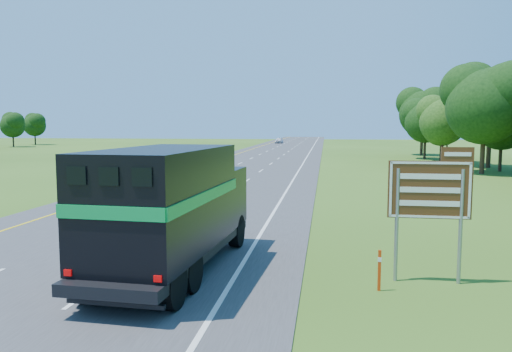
% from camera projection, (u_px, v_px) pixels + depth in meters
% --- Properties ---
extents(road, '(15.00, 260.00, 0.04)m').
position_uv_depth(road, '(259.00, 162.00, 61.19)').
color(road, '#38383A').
rests_on(road, ground).
extents(lane_markings, '(11.15, 260.00, 0.01)m').
position_uv_depth(lane_markings, '(259.00, 162.00, 61.19)').
color(lane_markings, yellow).
rests_on(lane_markings, road).
extents(horse_truck, '(3.24, 8.79, 3.82)m').
position_uv_depth(horse_truck, '(172.00, 206.00, 15.12)').
color(horse_truck, black).
rests_on(horse_truck, road).
extents(white_suv, '(3.15, 6.37, 1.74)m').
position_uv_depth(white_suv, '(202.00, 162.00, 48.99)').
color(white_suv, white).
rests_on(white_suv, road).
extents(far_car, '(1.90, 4.22, 1.41)m').
position_uv_depth(far_car, '(279.00, 140.00, 122.56)').
color(far_car, silver).
rests_on(far_car, road).
extents(exit_sign, '(2.31, 0.14, 3.92)m').
position_uv_depth(exit_sign, '(431.00, 195.00, 14.18)').
color(exit_sign, gray).
rests_on(exit_sign, ground).
extents(delineator, '(0.09, 0.05, 1.14)m').
position_uv_depth(delineator, '(379.00, 269.00, 13.62)').
color(delineator, red).
rests_on(delineator, ground).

